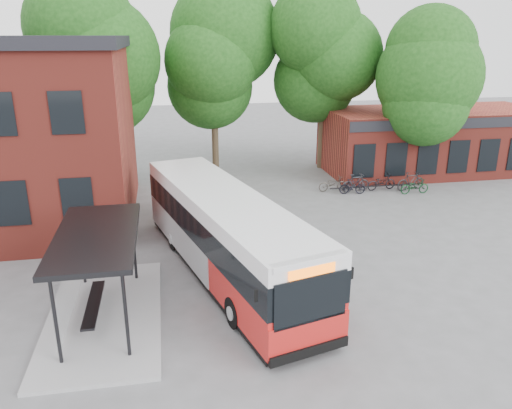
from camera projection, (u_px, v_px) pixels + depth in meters
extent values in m
plane|color=#5D5D5F|center=(240.00, 290.00, 17.61)|extent=(100.00, 100.00, 0.00)
imported|color=#433F3A|center=(333.00, 184.00, 28.57)|extent=(1.70, 0.68, 0.88)
imported|color=black|center=(352.00, 187.00, 28.04)|extent=(1.52, 0.62, 0.89)
imported|color=#323237|center=(356.00, 183.00, 28.47)|extent=(1.79, 0.77, 1.04)
imported|color=black|center=(381.00, 182.00, 28.79)|extent=(1.84, 0.84, 0.93)
imported|color=#103C1C|center=(415.00, 186.00, 28.10)|extent=(1.68, 0.61, 0.88)
imported|color=#242427|center=(411.00, 181.00, 28.71)|extent=(1.87, 0.80, 1.09)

